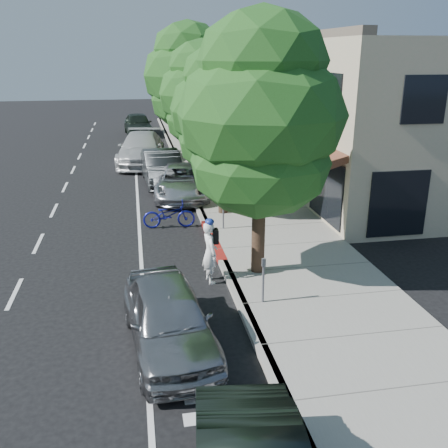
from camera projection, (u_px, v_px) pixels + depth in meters
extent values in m
plane|color=black|center=(218.00, 253.00, 17.07)|extent=(120.00, 120.00, 0.00)
cube|color=gray|center=(237.00, 188.00, 24.87)|extent=(4.60, 56.00, 0.15)
cube|color=#9E998E|center=(191.00, 190.00, 24.48)|extent=(0.30, 56.00, 0.15)
cube|color=maroon|center=(213.00, 240.00, 17.97)|extent=(0.32, 4.00, 0.15)
cube|color=tan|center=(312.00, 98.00, 34.28)|extent=(10.00, 36.00, 7.00)
cylinder|color=black|center=(258.00, 233.00, 14.91)|extent=(0.40, 0.40, 2.75)
ellipsoid|color=#1F4A16|center=(260.00, 162.00, 14.20)|extent=(4.05, 4.05, 3.24)
ellipsoid|color=#1F4A16|center=(261.00, 114.00, 13.76)|extent=(4.77, 4.77, 3.81)
ellipsoid|color=#1F4A16|center=(262.00, 60.00, 13.30)|extent=(3.58, 3.58, 2.86)
cylinder|color=black|center=(223.00, 187.00, 20.53)|extent=(0.40, 0.40, 2.47)
ellipsoid|color=#1F4A16|center=(223.00, 140.00, 19.90)|extent=(3.63, 3.63, 2.90)
ellipsoid|color=#1F4A16|center=(223.00, 109.00, 19.51)|extent=(4.27, 4.27, 3.42)
ellipsoid|color=#1F4A16|center=(223.00, 75.00, 19.09)|extent=(3.20, 3.20, 2.56)
cylinder|color=black|center=(203.00, 157.00, 26.10)|extent=(0.40, 0.40, 2.55)
ellipsoid|color=#1F4A16|center=(202.00, 119.00, 25.45)|extent=(3.79, 3.79, 3.03)
ellipsoid|color=#1F4A16|center=(202.00, 94.00, 25.04)|extent=(4.46, 4.46, 3.57)
ellipsoid|color=#1F4A16|center=(202.00, 66.00, 24.61)|extent=(3.34, 3.34, 2.67)
cylinder|color=black|center=(190.00, 136.00, 31.62)|extent=(0.40, 0.40, 2.91)
ellipsoid|color=#1F4A16|center=(189.00, 99.00, 30.88)|extent=(4.82, 4.82, 3.85)
ellipsoid|color=#1F4A16|center=(188.00, 75.00, 30.41)|extent=(5.67, 5.67, 4.53)
ellipsoid|color=#1F4A16|center=(188.00, 49.00, 29.92)|extent=(4.25, 4.25, 3.40)
cylinder|color=black|center=(181.00, 124.00, 37.22)|extent=(0.40, 0.40, 2.81)
ellipsoid|color=#1F4A16|center=(180.00, 94.00, 36.50)|extent=(3.52, 3.52, 2.82)
ellipsoid|color=#1F4A16|center=(179.00, 74.00, 36.05)|extent=(4.14, 4.14, 3.32)
ellipsoid|color=#1F4A16|center=(179.00, 53.00, 35.58)|extent=(3.11, 3.11, 2.49)
cylinder|color=black|center=(174.00, 115.00, 42.82)|extent=(0.40, 0.40, 2.70)
ellipsoid|color=#1F4A16|center=(173.00, 90.00, 42.13)|extent=(3.70, 3.70, 2.96)
ellipsoid|color=#1F4A16|center=(173.00, 74.00, 41.70)|extent=(4.35, 4.35, 3.48)
ellipsoid|color=#1F4A16|center=(172.00, 56.00, 41.24)|extent=(3.26, 3.26, 2.61)
imported|color=white|center=(210.00, 252.00, 14.62)|extent=(0.56, 0.75, 1.87)
imported|color=navy|center=(169.00, 215.00, 19.35)|extent=(2.04, 0.80, 1.06)
imported|color=silver|center=(182.00, 181.00, 23.46)|extent=(2.92, 5.52, 1.48)
imported|color=black|center=(162.00, 168.00, 25.71)|extent=(2.14, 5.29, 1.71)
imported|color=silver|center=(141.00, 149.00, 30.35)|extent=(3.28, 6.60, 1.84)
imported|color=black|center=(138.00, 124.00, 41.04)|extent=(2.47, 5.33, 1.77)
imported|color=#98989C|center=(169.00, 318.00, 11.35)|extent=(2.27, 4.65, 1.53)
imported|color=black|center=(216.00, 167.00, 25.34)|extent=(0.98, 0.94, 1.59)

